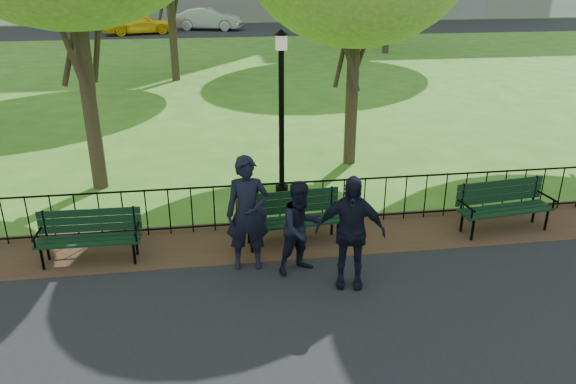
{
  "coord_description": "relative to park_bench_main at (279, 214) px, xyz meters",
  "views": [
    {
      "loc": [
        -1.44,
        -7.36,
        4.6
      ],
      "look_at": [
        -0.12,
        1.5,
        0.91
      ],
      "focal_mm": 35.0,
      "sensor_mm": 36.0,
      "label": 1
    }
  ],
  "objects": [
    {
      "name": "person_left",
      "position": [
        -0.59,
        -0.69,
        0.35
      ],
      "size": [
        0.71,
        0.5,
        1.87
      ],
      "primitive_type": "imported",
      "rotation": [
        0.0,
        0.0,
        -0.08
      ],
      "color": "black",
      "rests_on": "asphalt_path"
    },
    {
      "name": "sedan_dark",
      "position": [
        10.68,
        34.1,
        0.22
      ],
      "size": [
        5.94,
        3.4,
        1.62
      ],
      "primitive_type": "imported",
      "rotation": [
        0.0,
        0.0,
        1.36
      ],
      "color": "black",
      "rests_on": "far_street"
    },
    {
      "name": "park_bench_left_a",
      "position": [
        -3.14,
        -0.08,
        -0.06
      ],
      "size": [
        1.66,
        0.54,
        0.94
      ],
      "rotation": [
        0.0,
        0.0,
        -0.02
      ],
      "color": "black",
      "rests_on": "ground"
    },
    {
      "name": "lamppost",
      "position": [
        0.37,
        2.38,
        1.25
      ],
      "size": [
        0.31,
        0.31,
        3.39
      ],
      "color": "black",
      "rests_on": "ground"
    },
    {
      "name": "dirt_strip",
      "position": [
        0.3,
        0.19,
        -0.58
      ],
      "size": [
        60.0,
        1.6,
        0.01
      ],
      "primitive_type": "cube",
      "color": "#361F16",
      "rests_on": "ground"
    },
    {
      "name": "sedan_silver",
      "position": [
        -0.63,
        33.5,
        0.19
      ],
      "size": [
        4.96,
        2.82,
        1.55
      ],
      "primitive_type": "imported",
      "rotation": [
        0.0,
        0.0,
        1.3
      ],
      "color": "#B2B5BA",
      "rests_on": "far_street"
    },
    {
      "name": "far_street",
      "position": [
        0.3,
        33.69,
        -0.59
      ],
      "size": [
        70.0,
        9.0,
        0.01
      ],
      "primitive_type": "cube",
      "color": "black",
      "rests_on": "ground"
    },
    {
      "name": "person_right",
      "position": [
        0.86,
        -1.45,
        0.3
      ],
      "size": [
        1.11,
        0.66,
        1.77
      ],
      "primitive_type": "imported",
      "rotation": [
        0.0,
        0.0,
        -0.24
      ],
      "color": "black",
      "rests_on": "asphalt_path"
    },
    {
      "name": "taxi",
      "position": [
        -5.43,
        31.62,
        0.2
      ],
      "size": [
        4.91,
        3.02,
        1.56
      ],
      "primitive_type": "imported",
      "rotation": [
        0.0,
        0.0,
        1.85
      ],
      "color": "yellow",
      "rests_on": "far_street"
    },
    {
      "name": "person_mid",
      "position": [
        0.21,
        -0.95,
        0.17
      ],
      "size": [
        0.83,
        0.64,
        1.52
      ],
      "primitive_type": "imported",
      "rotation": [
        0.0,
        0.0,
        0.39
      ],
      "color": "black",
      "rests_on": "asphalt_path"
    },
    {
      "name": "iron_fence",
      "position": [
        0.3,
        0.69,
        -0.1
      ],
      "size": [
        24.06,
        0.06,
        1.0
      ],
      "color": "black",
      "rests_on": "ground"
    },
    {
      "name": "park_bench_main",
      "position": [
        0.0,
        0.0,
        0.0
      ],
      "size": [
        1.78,
        0.67,
        0.99
      ],
      "rotation": [
        0.0,
        0.0,
        0.08
      ],
      "color": "black",
      "rests_on": "ground"
    },
    {
      "name": "ground",
      "position": [
        0.3,
        -1.31,
        -0.6
      ],
      "size": [
        120.0,
        120.0,
        0.0
      ],
      "primitive_type": "plane",
      "color": "#396B1C"
    },
    {
      "name": "park_bench_right_a",
      "position": [
        4.11,
        0.01,
        -0.03
      ],
      "size": [
        1.81,
        0.75,
        1.0
      ],
      "rotation": [
        0.0,
        0.0,
        0.12
      ],
      "color": "black",
      "rests_on": "ground"
    }
  ]
}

